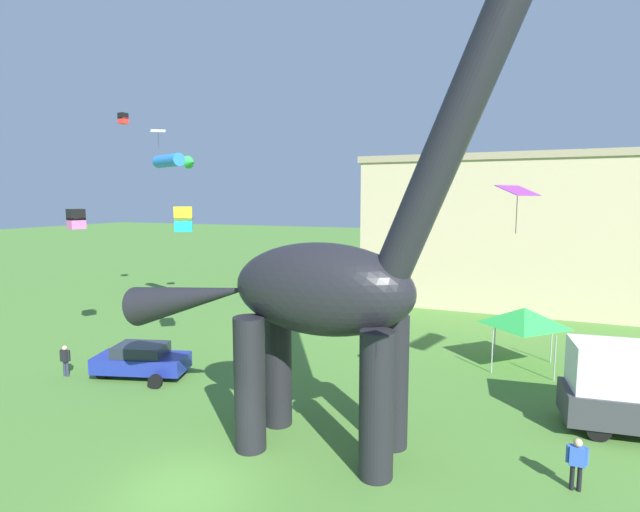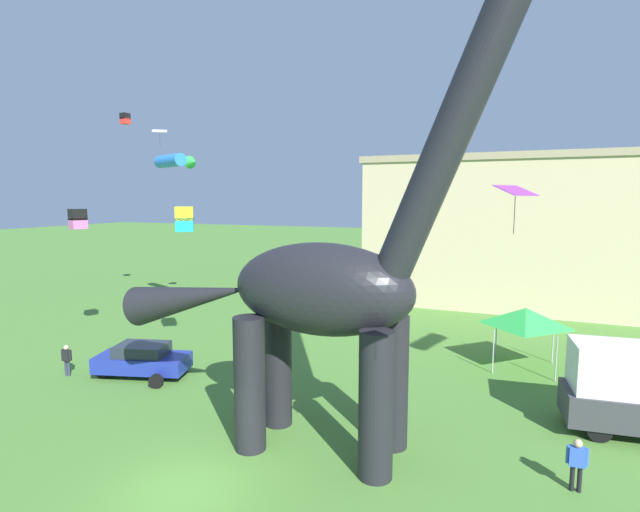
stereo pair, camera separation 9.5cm
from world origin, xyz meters
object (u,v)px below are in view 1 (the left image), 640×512
Objects in this scene: kite_mid_left at (123,118)px; kite_far_left at (518,191)px; person_watching_child at (372,350)px; kite_near_low at (173,161)px; kite_apex at (76,219)px; festival_canopy_tent at (524,317)px; kite_mid_right at (183,219)px; kite_high_right at (158,131)px; person_vendor_side at (577,459)px; parked_sedan_left at (141,360)px; dinosaur_sculpture at (320,289)px; person_near_flyer at (65,358)px.

kite_mid_left is 0.88× the size of kite_far_left.
kite_mid_left is at bearing -156.03° from person_watching_child.
kite_near_low is 8.46m from kite_apex.
kite_mid_right is at bearing -158.87° from festival_canopy_tent.
festival_canopy_tent is 17.24m from kite_mid_right.
kite_near_low is 3.13× the size of kite_high_right.
kite_near_low is (-23.59, 12.20, 9.85)m from person_vendor_side.
kite_high_right is 1.15× the size of kite_far_left.
kite_far_left is at bearing -33.91° from kite_high_right.
kite_far_left is (26.60, -18.29, -5.56)m from kite_mid_left.
kite_apex is (-0.48, -7.64, -3.61)m from kite_near_low.
person_watching_child is at bearing 115.66° from kite_far_left.
kite_apex is at bearing -145.39° from kite_high_right.
parked_sedan_left is 12.42m from kite_high_right.
kite_near_low is (-15.90, 12.71, 5.41)m from dinosaur_sculpture.
festival_canopy_tent is at bearing 9.93° from parked_sedan_left.
kite_high_right is (-12.02, -1.12, 11.28)m from person_watching_child.
parked_sedan_left is 17.97m from person_vendor_side.
kite_high_right is (-3.58, 2.65, 4.68)m from kite_mid_right.
kite_apex is at bearing -129.80° from person_watching_child.
kite_mid_left reaches higher than kite_near_low.
parked_sedan_left is 19.98m from kite_mid_left.
kite_high_right is (3.65, 2.52, 4.79)m from kite_apex.
person_vendor_side is at bearing -82.41° from festival_canopy_tent.
kite_near_low reaches higher than festival_canopy_tent.
parked_sedan_left is at bearing -20.03° from kite_apex.
person_near_flyer is at bearing -58.46° from kite_mid_left.
person_near_flyer is at bearing -174.59° from parked_sedan_left.
kite_apex reaches higher than parked_sedan_left.
festival_canopy_tent is (19.76, 9.44, 1.65)m from person_near_flyer.
person_near_flyer is (-12.75, -7.23, 0.21)m from person_watching_child.
kite_mid_right is at bearing 133.83° from dinosaur_sculpture.
person_vendor_side reaches higher than person_near_flyer.
dinosaur_sculpture is at bearing 140.00° from kite_far_left.
kite_mid_left reaches higher than kite_far_left.
kite_apex is at bearing -165.56° from festival_canopy_tent.
kite_mid_right is 1.20× the size of kite_high_right.
festival_canopy_tent is at bearing 9.90° from kite_high_right.
festival_canopy_tent is at bearing 88.25° from kite_far_left.
kite_near_low is (-2.45, 11.23, 9.89)m from person_near_flyer.
kite_mid_left is (-20.78, 13.41, 8.60)m from dinosaur_sculpture.
kite_apex is 1.41× the size of kite_mid_left.
person_vendor_side is 33.86m from kite_mid_left.
kite_mid_right is (0.98, 2.14, 6.49)m from parked_sedan_left.
dinosaur_sculpture is 14.95× the size of kite_high_right.
kite_mid_right is at bearing -89.32° from person_vendor_side.
kite_mid_left is at bearing 74.45° from person_near_flyer.
kite_mid_right is (4.30, 3.46, 6.40)m from person_near_flyer.
person_watching_child is 0.77× the size of person_near_flyer.
person_vendor_side is (7.69, 0.51, -4.44)m from dinosaur_sculpture.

